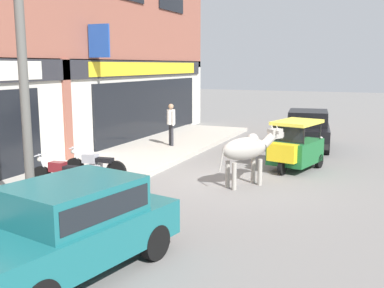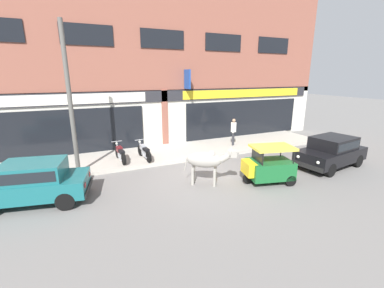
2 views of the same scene
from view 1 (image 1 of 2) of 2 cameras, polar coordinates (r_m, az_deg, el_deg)
name	(u,v)px [view 1 (image 1 of 2)]	position (r m, az deg, el deg)	size (l,w,h in m)	color
ground_plane	(229,180)	(12.70, 4.68, -4.63)	(90.00, 90.00, 0.00)	slate
sidewalk	(112,166)	(14.33, -10.13, -2.74)	(19.00, 3.31, 0.16)	#B7AFA3
shop_building	(55,8)	(15.23, -17.02, 16.17)	(23.00, 1.40, 10.27)	#8E5142
cow	(247,149)	(11.98, 7.04, -0.63)	(1.86, 1.44, 1.61)	#9E998E
car_0	(308,127)	(17.99, 14.46, 2.06)	(3.76, 2.07, 1.46)	black
car_1	(72,223)	(7.20, -15.00, -9.71)	(3.81, 2.25, 1.46)	black
auto_rickshaw	(295,149)	(14.14, 12.89, -0.60)	(2.14, 1.54, 1.52)	black
motorcycle_0	(63,175)	(11.49, -16.10, -3.78)	(0.52, 1.81, 0.88)	black
motorcycle_1	(95,166)	(12.29, -12.22, -2.72)	(0.52, 1.81, 0.88)	black
pedestrian	(171,120)	(17.08, -2.68, 3.06)	(0.36, 0.39, 1.60)	#2D2D33
utility_pole	(23,63)	(9.22, -20.72, 9.59)	(0.18, 0.18, 6.16)	#595651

